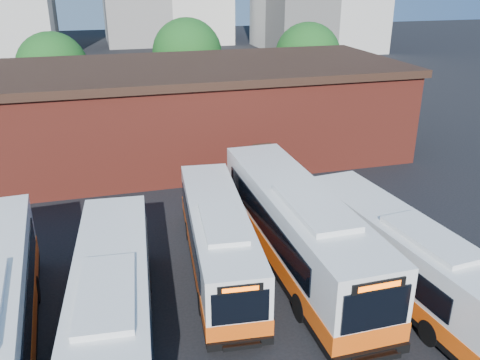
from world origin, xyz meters
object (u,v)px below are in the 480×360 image
object	(u,v)px
bus_mideast	(297,231)
bus_midwest	(218,241)
bus_east	(402,258)
transit_worker	(381,314)
bus_west	(113,311)

from	to	relation	value
bus_mideast	bus_midwest	bearing A→B (deg)	169.34
bus_east	transit_worker	distance (m)	3.41
bus_midwest	bus_east	size ratio (longest dim) A/B	0.96
bus_midwest	transit_worker	xyz separation A→B (m)	(4.50, -5.95, -0.42)
bus_west	transit_worker	world-z (taller)	bus_west
bus_west	bus_midwest	bearing A→B (deg)	45.22
transit_worker	bus_west	bearing A→B (deg)	68.04
transit_worker	bus_east	bearing A→B (deg)	-52.92
bus_west	transit_worker	xyz separation A→B (m)	(9.10, -2.00, -0.53)
bus_mideast	transit_worker	xyz separation A→B (m)	(1.09, -5.34, -0.72)
bus_west	bus_east	bearing A→B (deg)	6.92
bus_west	bus_mideast	bearing A→B (deg)	27.27
bus_west	bus_east	size ratio (longest dim) A/B	1.03
bus_midwest	transit_worker	world-z (taller)	bus_midwest
bus_mideast	bus_east	xyz separation A→B (m)	(3.41, -2.89, -0.23)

